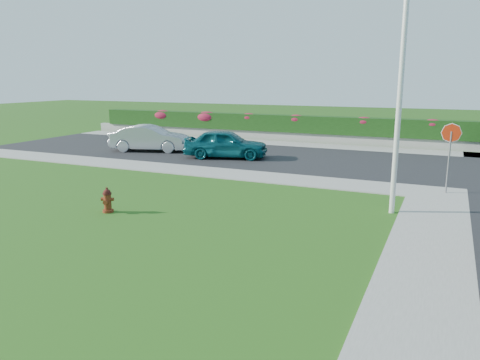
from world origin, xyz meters
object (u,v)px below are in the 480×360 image
at_px(utility_pole, 399,101).
at_px(stop_sign, 451,142).
at_px(fire_hydrant, 107,201).
at_px(sedan_teal, 226,144).
at_px(sedan_silver, 150,138).

bearing_deg(utility_pole, stop_sign, 66.00).
distance_m(fire_hydrant, sedan_teal, 10.50).
relative_size(fire_hydrant, sedan_silver, 0.18).
bearing_deg(fire_hydrant, stop_sign, 18.01).
xyz_separation_m(sedan_teal, utility_pole, (9.06, -6.89, 2.64)).
bearing_deg(fire_hydrant, sedan_silver, 100.90).
distance_m(sedan_teal, utility_pole, 11.69).
bearing_deg(stop_sign, utility_pole, -94.41).
bearing_deg(utility_pole, sedan_silver, 152.72).
bearing_deg(utility_pole, fire_hydrant, -156.23).
height_order(sedan_silver, stop_sign, stop_sign).
xyz_separation_m(fire_hydrant, utility_pole, (8.08, 3.56, 3.04)).
relative_size(sedan_teal, sedan_silver, 0.97).
distance_m(sedan_teal, stop_sign, 11.19).
bearing_deg(sedan_silver, stop_sign, -120.31).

